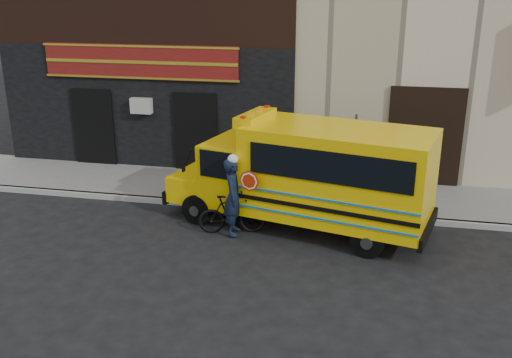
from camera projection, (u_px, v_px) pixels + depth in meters
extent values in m
plane|color=black|center=(260.00, 253.00, 13.49)|extent=(120.00, 120.00, 0.00)
cube|color=#9B9A95|center=(278.00, 210.00, 15.87)|extent=(40.00, 0.20, 0.15)
cube|color=#625F5B|center=(286.00, 191.00, 17.26)|extent=(40.00, 3.00, 0.15)
cube|color=black|center=(145.00, 107.00, 18.87)|extent=(10.00, 0.30, 4.00)
cube|color=#4F160B|center=(140.00, 62.00, 18.23)|extent=(6.50, 0.12, 1.10)
cube|color=black|center=(95.00, 128.00, 19.33)|extent=(1.30, 0.10, 2.50)
cube|color=black|center=(196.00, 133.00, 18.64)|extent=(1.30, 0.10, 2.50)
cylinder|color=black|center=(197.00, 209.00, 15.07)|extent=(0.84, 0.46, 0.80)
cylinder|color=black|center=(231.00, 187.00, 16.69)|extent=(0.84, 0.46, 0.80)
cylinder|color=black|center=(368.00, 241.00, 13.21)|extent=(0.84, 0.46, 0.80)
cylinder|color=black|center=(387.00, 212.00, 14.83)|extent=(0.84, 0.46, 0.80)
cube|color=#E8B904|center=(201.00, 181.00, 15.93)|extent=(1.44, 2.18, 0.70)
cube|color=black|center=(184.00, 187.00, 16.23)|extent=(0.60, 2.02, 0.35)
cube|color=#E8B904|center=(235.00, 170.00, 15.32)|extent=(1.66, 2.32, 1.70)
cube|color=black|center=(216.00, 153.00, 15.42)|extent=(0.48, 1.76, 0.90)
cube|color=#E8B904|center=(338.00, 173.00, 14.06)|extent=(4.89, 3.20, 2.25)
cube|color=black|center=(428.00, 229.00, 13.49)|extent=(0.64, 2.17, 0.30)
cube|color=black|center=(328.00, 167.00, 12.92)|extent=(3.80, 0.96, 0.75)
cube|color=#E8B904|center=(255.00, 118.00, 14.59)|extent=(0.86, 1.67, 0.28)
cylinder|color=#AA2306|center=(249.00, 181.00, 13.70)|extent=(0.51, 0.15, 0.52)
cylinder|color=#3B423E|center=(354.00, 166.00, 15.31)|extent=(0.06, 0.06, 2.81)
cube|color=red|center=(354.00, 135.00, 14.96)|extent=(0.10, 0.24, 0.35)
cube|color=white|center=(353.00, 151.00, 15.10)|extent=(0.10, 0.24, 0.31)
imported|color=black|center=(232.00, 214.00, 14.42)|extent=(1.77, 0.89, 1.02)
imported|color=black|center=(233.00, 198.00, 14.16)|extent=(0.53, 0.76, 1.97)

